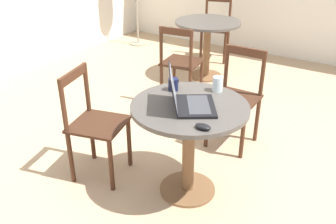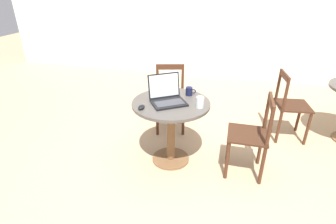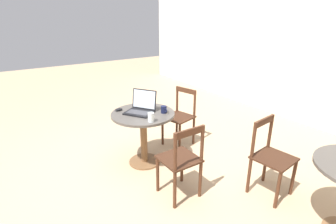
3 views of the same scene
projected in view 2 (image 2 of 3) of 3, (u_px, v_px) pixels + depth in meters
ground_plane at (187, 171)px, 2.79m from camera, size 16.00×16.00×0.00m
wall_back at (220, 9)px, 4.99m from camera, size 9.40×0.06×2.70m
cafe_table_near at (171, 116)px, 2.74m from camera, size 0.80×0.80×0.71m
chair_near_back at (170, 98)px, 3.45m from camera, size 0.47×0.47×0.86m
chair_near_right at (251, 136)px, 2.61m from camera, size 0.39×0.39×0.86m
chair_mid_left at (289, 106)px, 3.23m from camera, size 0.43×0.43×0.86m
laptop at (167, 97)px, 2.64m from camera, size 0.44×0.44×0.27m
mouse at (141, 107)px, 2.52m from camera, size 0.06×0.10×0.03m
mug at (189, 91)px, 2.80m from camera, size 0.11×0.07×0.09m
drinking_glass at (200, 102)px, 2.53m from camera, size 0.07×0.07×0.11m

